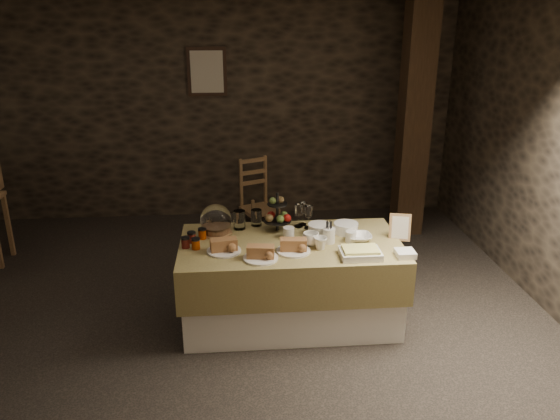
{
  "coord_description": "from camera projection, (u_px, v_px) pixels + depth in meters",
  "views": [
    {
      "loc": [
        0.15,
        -3.99,
        2.42
      ],
      "look_at": [
        0.5,
        0.2,
        0.87
      ],
      "focal_mm": 35.0,
      "sensor_mm": 36.0,
      "label": 1
    }
  ],
  "objects": [
    {
      "name": "bread_platter_right",
      "position": [
        293.0,
        247.0,
        4.13
      ],
      "size": [
        0.26,
        0.26,
        0.11
      ],
      "color": "white",
      "rests_on": "buffet_table"
    },
    {
      "name": "bowl",
      "position": [
        359.0,
        237.0,
        4.34
      ],
      "size": [
        0.2,
        0.2,
        0.05
      ],
      "primitive_type": "imported",
      "rotation": [
        0.0,
        0.0,
        0.01
      ],
      "color": "white",
      "rests_on": "buffet_table"
    },
    {
      "name": "jam_jars",
      "position": [
        194.0,
        240.0,
        4.26
      ],
      "size": [
        0.18,
        0.26,
        0.07
      ],
      "color": "maroon",
      "rests_on": "buffet_table"
    },
    {
      "name": "bread_platter_left",
      "position": [
        224.0,
        247.0,
        4.12
      ],
      "size": [
        0.26,
        0.26,
        0.11
      ],
      "color": "white",
      "rests_on": "buffet_table"
    },
    {
      "name": "bread_platter_center",
      "position": [
        261.0,
        254.0,
        4.0
      ],
      "size": [
        0.26,
        0.26,
        0.11
      ],
      "color": "white",
      "rests_on": "buffet_table"
    },
    {
      "name": "timber_column",
      "position": [
        414.0,
        119.0,
        5.92
      ],
      "size": [
        0.3,
        0.3,
        2.6
      ],
      "primitive_type": "cube",
      "color": "black",
      "rests_on": "ground_plane"
    },
    {
      "name": "fruit_stand",
      "position": [
        278.0,
        216.0,
        4.49
      ],
      "size": [
        0.23,
        0.23,
        0.33
      ],
      "rotation": [
        0.0,
        0.0,
        -0.36
      ],
      "color": "black",
      "rests_on": "buffet_table"
    },
    {
      "name": "plate_stack_a",
      "position": [
        320.0,
        230.0,
        4.42
      ],
      "size": [
        0.19,
        0.19,
        0.1
      ],
      "primitive_type": "cylinder",
      "color": "white",
      "rests_on": "buffet_table"
    },
    {
      "name": "buffet_table",
      "position": [
        290.0,
        276.0,
        4.41
      ],
      "size": [
        1.75,
        0.93,
        0.69
      ],
      "color": "white",
      "rests_on": "ground_plane"
    },
    {
      "name": "chair",
      "position": [
        259.0,
        196.0,
        6.43
      ],
      "size": [
        0.49,
        0.48,
        0.62
      ],
      "rotation": [
        0.0,
        0.0,
        0.42
      ],
      "color": "brown",
      "rests_on": "ground_plane"
    },
    {
      "name": "tart_dish",
      "position": [
        360.0,
        253.0,
        4.04
      ],
      "size": [
        0.3,
        0.22,
        0.07
      ],
      "color": "white",
      "rests_on": "buffet_table"
    },
    {
      "name": "room_shell",
      "position": [
        215.0,
        133.0,
        4.01
      ],
      "size": [
        5.52,
        5.02,
        2.6
      ],
      "color": "black",
      "rests_on": "ground"
    },
    {
      "name": "cup_a",
      "position": [
        311.0,
        239.0,
        4.24
      ],
      "size": [
        0.15,
        0.15,
        0.1
      ],
      "primitive_type": "imported",
      "rotation": [
        0.0,
        0.0,
        0.13
      ],
      "color": "white",
      "rests_on": "buffet_table"
    },
    {
      "name": "framed_picture",
      "position": [
        207.0,
        72.0,
        6.24
      ],
      "size": [
        0.45,
        0.04,
        0.55
      ],
      "color": "#2F1E15",
      "rests_on": "room_shell"
    },
    {
      "name": "mug_c",
      "position": [
        289.0,
        233.0,
        4.36
      ],
      "size": [
        0.09,
        0.09,
        0.09
      ],
      "primitive_type": "cylinder",
      "color": "white",
      "rests_on": "buffet_table"
    },
    {
      "name": "plate_stack_b",
      "position": [
        346.0,
        228.0,
        4.48
      ],
      "size": [
        0.2,
        0.2,
        0.08
      ],
      "primitive_type": "cylinder",
      "color": "white",
      "rests_on": "buffet_table"
    },
    {
      "name": "menu_frame",
      "position": [
        400.0,
        227.0,
        4.36
      ],
      "size": [
        0.18,
        0.11,
        0.22
      ],
      "primitive_type": "cube",
      "rotation": [
        -0.24,
        0.0,
        -0.24
      ],
      "color": "brown",
      "rests_on": "buffet_table"
    },
    {
      "name": "square_dish",
      "position": [
        405.0,
        253.0,
        4.06
      ],
      "size": [
        0.14,
        0.14,
        0.04
      ],
      "primitive_type": "cube",
      "color": "white",
      "rests_on": "buffet_table"
    },
    {
      "name": "ground_plane",
      "position": [
        222.0,
        318.0,
        4.55
      ],
      "size": [
        5.5,
        5.0,
        0.01
      ],
      "primitive_type": "cube",
      "color": "black",
      "rests_on": "ground"
    },
    {
      "name": "cutlery_holder",
      "position": [
        329.0,
        235.0,
        4.28
      ],
      "size": [
        0.1,
        0.1,
        0.12
      ],
      "primitive_type": "cylinder",
      "color": "white",
      "rests_on": "buffet_table"
    },
    {
      "name": "storage_jar_a",
      "position": [
        239.0,
        220.0,
        4.55
      ],
      "size": [
        0.1,
        0.1,
        0.16
      ],
      "primitive_type": "cylinder",
      "color": "white",
      "rests_on": "buffet_table"
    },
    {
      "name": "cup_b",
      "position": [
        320.0,
        243.0,
        4.17
      ],
      "size": [
        0.12,
        0.12,
        0.1
      ],
      "primitive_type": "imported",
      "rotation": [
        0.0,
        0.0,
        0.19
      ],
      "color": "white",
      "rests_on": "buffet_table"
    },
    {
      "name": "storage_jar_b",
      "position": [
        256.0,
        218.0,
        4.62
      ],
      "size": [
        0.09,
        0.09,
        0.14
      ],
      "primitive_type": "cylinder",
      "color": "white",
      "rests_on": "buffet_table"
    },
    {
      "name": "cake_dome",
      "position": [
        216.0,
        222.0,
        4.44
      ],
      "size": [
        0.26,
        0.26,
        0.26
      ],
      "color": "brown",
      "rests_on": "buffet_table"
    },
    {
      "name": "mug_d",
      "position": [
        351.0,
        237.0,
        4.3
      ],
      "size": [
        0.08,
        0.08,
        0.09
      ],
      "primitive_type": "cylinder",
      "color": "white",
      "rests_on": "buffet_table"
    }
  ]
}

